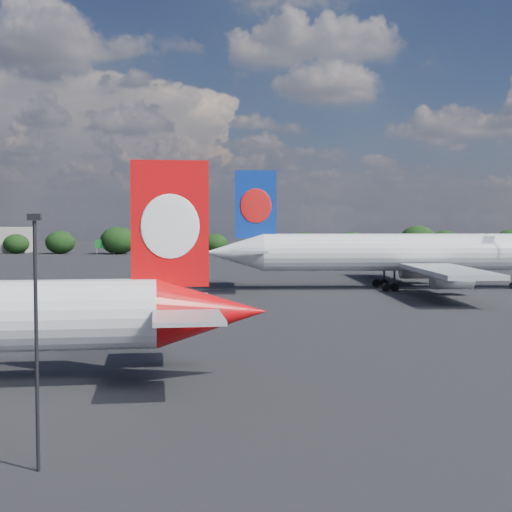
{
  "coord_description": "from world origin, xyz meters",
  "views": [
    {
      "loc": [
        12.43,
        -39.81,
        10.72
      ],
      "look_at": [
        16.0,
        12.0,
        8.0
      ],
      "focal_mm": 50.0,
      "sensor_mm": 36.0,
      "label": 1
    }
  ],
  "objects": [
    {
      "name": "billboard_yellow",
      "position": [
        12.0,
        182.0,
        3.87
      ],
      "size": [
        5.0,
        0.3,
        5.5
      ],
      "color": "gold",
      "rests_on": "ground"
    },
    {
      "name": "ground",
      "position": [
        0.0,
        60.0,
        0.0
      ],
      "size": [
        500.0,
        500.0,
        0.0
      ],
      "primitive_type": "plane",
      "color": "black",
      "rests_on": "ground"
    },
    {
      "name": "china_southern_airliner",
      "position": [
        40.4,
        66.48,
        5.47
      ],
      "size": [
        54.88,
        52.1,
        17.95
      ],
      "color": "silver",
      "rests_on": "ground"
    },
    {
      "name": "highway_sign",
      "position": [
        -18.0,
        176.0,
        3.13
      ],
      "size": [
        6.0,
        0.3,
        4.5
      ],
      "color": "#13621F",
      "rests_on": "ground"
    },
    {
      "name": "horizon_treeline",
      "position": [
        5.16,
        179.05,
        3.78
      ],
      "size": [
        205.93,
        14.96,
        9.02
      ],
      "color": "black",
      "rests_on": "ground"
    },
    {
      "name": "apron_lamp_post",
      "position": [
        5.24,
        -9.51,
        6.11
      ],
      "size": [
        0.55,
        0.3,
        10.93
      ],
      "color": "black",
      "rests_on": "ground"
    }
  ]
}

